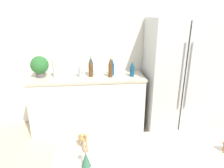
{
  "coord_description": "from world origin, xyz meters",
  "views": [
    {
      "loc": [
        -0.42,
        -0.63,
        1.84
      ],
      "look_at": [
        -0.2,
        1.41,
        1.12
      ],
      "focal_mm": 32.0,
      "sensor_mm": 36.0,
      "label": 1
    }
  ],
  "objects_px": {
    "back_bottle_1": "(112,67)",
    "camel_figurine_second": "(83,138)",
    "potted_plant": "(40,66)",
    "back_bottle_2": "(91,68)",
    "back_bottle_4": "(91,66)",
    "wise_man_figurine_crimson": "(86,158)",
    "back_bottle_0": "(132,69)",
    "back_bottle_3": "(81,70)",
    "back_bottle_5": "(110,67)",
    "refrigerator": "(175,76)",
    "paper_towel_roll": "(56,69)"
  },
  "relations": [
    {
      "from": "back_bottle_1",
      "to": "camel_figurine_second",
      "type": "distance_m",
      "value": 1.9
    },
    {
      "from": "potted_plant",
      "to": "back_bottle_2",
      "type": "distance_m",
      "value": 0.78
    },
    {
      "from": "back_bottle_4",
      "to": "wise_man_figurine_crimson",
      "type": "height_order",
      "value": "back_bottle_4"
    },
    {
      "from": "camel_figurine_second",
      "to": "back_bottle_0",
      "type": "bearing_deg",
      "value": 68.02
    },
    {
      "from": "camel_figurine_second",
      "to": "potted_plant",
      "type": "bearing_deg",
      "value": 110.76
    },
    {
      "from": "back_bottle_3",
      "to": "back_bottle_0",
      "type": "bearing_deg",
      "value": -3.08
    },
    {
      "from": "back_bottle_3",
      "to": "camel_figurine_second",
      "type": "xyz_separation_m",
      "value": [
        0.09,
        -1.79,
        -0.01
      ]
    },
    {
      "from": "back_bottle_1",
      "to": "camel_figurine_second",
      "type": "relative_size",
      "value": 2.11
    },
    {
      "from": "back_bottle_3",
      "to": "back_bottle_1",
      "type": "bearing_deg",
      "value": 7.85
    },
    {
      "from": "camel_figurine_second",
      "to": "wise_man_figurine_crimson",
      "type": "height_order",
      "value": "wise_man_figurine_crimson"
    },
    {
      "from": "back_bottle_5",
      "to": "potted_plant",
      "type": "bearing_deg",
      "value": 173.75
    },
    {
      "from": "refrigerator",
      "to": "wise_man_figurine_crimson",
      "type": "xyz_separation_m",
      "value": [
        -1.4,
        -1.96,
        0.11
      ]
    },
    {
      "from": "refrigerator",
      "to": "back_bottle_4",
      "type": "distance_m",
      "value": 1.37
    },
    {
      "from": "paper_towel_roll",
      "to": "back_bottle_2",
      "type": "distance_m",
      "value": 0.53
    },
    {
      "from": "refrigerator",
      "to": "back_bottle_1",
      "type": "xyz_separation_m",
      "value": [
        -1.02,
        0.08,
        0.15
      ]
    },
    {
      "from": "back_bottle_0",
      "to": "back_bottle_5",
      "type": "distance_m",
      "value": 0.34
    },
    {
      "from": "back_bottle_1",
      "to": "refrigerator",
      "type": "bearing_deg",
      "value": -4.38
    },
    {
      "from": "back_bottle_1",
      "to": "camel_figurine_second",
      "type": "bearing_deg",
      "value": -102.21
    },
    {
      "from": "back_bottle_0",
      "to": "wise_man_figurine_crimson",
      "type": "height_order",
      "value": "back_bottle_0"
    },
    {
      "from": "paper_towel_roll",
      "to": "back_bottle_1",
      "type": "bearing_deg",
      "value": 1.67
    },
    {
      "from": "paper_towel_roll",
      "to": "back_bottle_0",
      "type": "relative_size",
      "value": 1.08
    },
    {
      "from": "back_bottle_3",
      "to": "camel_figurine_second",
      "type": "height_order",
      "value": "back_bottle_3"
    },
    {
      "from": "wise_man_figurine_crimson",
      "to": "back_bottle_5",
      "type": "bearing_deg",
      "value": 79.97
    },
    {
      "from": "back_bottle_0",
      "to": "back_bottle_4",
      "type": "distance_m",
      "value": 0.65
    },
    {
      "from": "refrigerator",
      "to": "potted_plant",
      "type": "relative_size",
      "value": 5.57
    },
    {
      "from": "back_bottle_2",
      "to": "back_bottle_3",
      "type": "bearing_deg",
      "value": -173.4
    },
    {
      "from": "back_bottle_3",
      "to": "refrigerator",
      "type": "bearing_deg",
      "value": -0.39
    },
    {
      "from": "refrigerator",
      "to": "back_bottle_2",
      "type": "distance_m",
      "value": 1.36
    },
    {
      "from": "back_bottle_3",
      "to": "potted_plant",
      "type": "bearing_deg",
      "value": 172.63
    },
    {
      "from": "back_bottle_3",
      "to": "back_bottle_4",
      "type": "xyz_separation_m",
      "value": [
        0.16,
        0.11,
        0.03
      ]
    },
    {
      "from": "back_bottle_4",
      "to": "back_bottle_5",
      "type": "relative_size",
      "value": 0.97
    },
    {
      "from": "back_bottle_3",
      "to": "camel_figurine_second",
      "type": "distance_m",
      "value": 1.79
    },
    {
      "from": "paper_towel_roll",
      "to": "back_bottle_3",
      "type": "xyz_separation_m",
      "value": [
        0.37,
        -0.04,
        -0.01
      ]
    },
    {
      "from": "back_bottle_4",
      "to": "back_bottle_2",
      "type": "bearing_deg",
      "value": -92.9
    },
    {
      "from": "camel_figurine_second",
      "to": "back_bottle_3",
      "type": "bearing_deg",
      "value": 92.86
    },
    {
      "from": "back_bottle_5",
      "to": "camel_figurine_second",
      "type": "xyz_separation_m",
      "value": [
        -0.37,
        -1.75,
        -0.04
      ]
    },
    {
      "from": "wise_man_figurine_crimson",
      "to": "back_bottle_2",
      "type": "bearing_deg",
      "value": 88.78
    },
    {
      "from": "potted_plant",
      "to": "back_bottle_0",
      "type": "relative_size",
      "value": 1.3
    },
    {
      "from": "camel_figurine_second",
      "to": "wise_man_figurine_crimson",
      "type": "xyz_separation_m",
      "value": [
        0.02,
        -0.19,
        -0.02
      ]
    },
    {
      "from": "potted_plant",
      "to": "back_bottle_4",
      "type": "xyz_separation_m",
      "value": [
        0.78,
        0.03,
        -0.03
      ]
    },
    {
      "from": "back_bottle_2",
      "to": "back_bottle_4",
      "type": "height_order",
      "value": "back_bottle_4"
    },
    {
      "from": "back_bottle_2",
      "to": "potted_plant",
      "type": "bearing_deg",
      "value": 175.4
    },
    {
      "from": "back_bottle_4",
      "to": "back_bottle_0",
      "type": "bearing_deg",
      "value": -13.82
    },
    {
      "from": "potted_plant",
      "to": "wise_man_figurine_crimson",
      "type": "height_order",
      "value": "potted_plant"
    },
    {
      "from": "paper_towel_roll",
      "to": "back_bottle_0",
      "type": "bearing_deg",
      "value": -4.19
    },
    {
      "from": "back_bottle_1",
      "to": "paper_towel_roll",
      "type": "bearing_deg",
      "value": -178.33
    },
    {
      "from": "back_bottle_5",
      "to": "camel_figurine_second",
      "type": "distance_m",
      "value": 1.79
    },
    {
      "from": "camel_figurine_second",
      "to": "wise_man_figurine_crimson",
      "type": "relative_size",
      "value": 0.94
    },
    {
      "from": "back_bottle_1",
      "to": "back_bottle_2",
      "type": "relative_size",
      "value": 0.96
    },
    {
      "from": "back_bottle_0",
      "to": "paper_towel_roll",
      "type": "bearing_deg",
      "value": 175.81
    }
  ]
}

